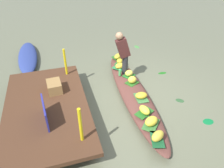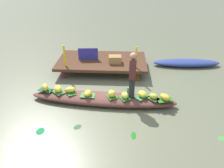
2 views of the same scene
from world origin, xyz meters
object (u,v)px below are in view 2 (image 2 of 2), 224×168
Objects in this scene: water_bottle at (128,91)px; banana_bunch_4 at (142,94)px; banana_bunch_7 at (165,97)px; banana_bunch_6 at (125,95)px; banana_bunch_0 at (153,96)px; banana_bunch_8 at (58,89)px; moored_boat at (186,63)px; vendor_person at (133,73)px; vendor_boat at (103,99)px; banana_bunch_2 at (71,90)px; banana_bunch_1 at (45,87)px; banana_bunch_3 at (112,94)px; produce_crate at (115,59)px; market_banner at (88,54)px; banana_bunch_5 at (88,93)px.

banana_bunch_4 is at bearing -19.31° from water_bottle.
banana_bunch_6 is at bearing 178.57° from banana_bunch_7.
banana_bunch_8 reaches higher than banana_bunch_0.
vendor_person is at bearing -131.07° from moored_boat.
moored_boat is (2.99, 2.73, -0.01)m from vendor_boat.
banana_bunch_6 reaches higher than banana_bunch_4.
banana_bunch_2 reaches higher than banana_bunch_0.
banana_bunch_1 is 1.98m from banana_bunch_3.
water_bottle is 1.88m from produce_crate.
banana_bunch_7 is 0.25× the size of vendor_person.
banana_bunch_1 is at bearing 172.77° from banana_bunch_3.
banana_bunch_4 is at bearing -3.34° from banana_bunch_2.
moored_boat is 3.79m from market_banner.
banana_bunch_8 reaches higher than banana_bunch_7.
banana_bunch_2 is 2.20m from produce_crate.
banana_bunch_1 is 2.24m from market_banner.
banana_bunch_8 is at bearing 176.85° from banana_bunch_4.
banana_bunch_0 reaches higher than moored_boat.
vendor_boat is 17.97× the size of banana_bunch_3.
banana_bunch_8 is (-1.93, 0.24, 0.01)m from banana_bunch_6.
banana_bunch_1 is at bearing 176.34° from vendor_person.
banana_bunch_5 is (0.52, -0.15, -0.01)m from banana_bunch_2.
vendor_boat is 18.28× the size of banana_bunch_0.
banana_bunch_4 is 0.98× the size of banana_bunch_8.
produce_crate is (1.20, 1.83, 0.20)m from banana_bunch_2.
banana_bunch_3 is (0.26, -0.06, 0.23)m from vendor_boat.
water_bottle is at bearing 23.10° from banana_bunch_3.
banana_bunch_6 is at bearing -7.23° from banana_bunch_1.
banana_bunch_5 is at bearing -171.45° from vendor_boat.
banana_bunch_2 is 1.65m from water_bottle.
banana_bunch_2 is 0.37m from banana_bunch_8.
moored_boat is 3.46m from water_bottle.
vendor_boat is 0.46m from banana_bunch_5.
banana_bunch_4 is 1.04× the size of banana_bunch_5.
banana_bunch_0 is 1.17× the size of water_bottle.
banana_bunch_1 is 1.54× the size of water_bottle.
water_bottle reaches higher than banana_bunch_4.
banana_bunch_7 is at bearing -116.15° from moored_boat.
banana_bunch_3 is at bearing -176.17° from banana_bunch_4.
market_banner is at bearing 166.72° from produce_crate.
vendor_person is (1.23, 0.06, 0.63)m from banana_bunch_5.
water_bottle reaches higher than banana_bunch_7.
banana_bunch_7 reaches higher than banana_bunch_5.
banana_bunch_1 is 2.82m from banana_bunch_4.
banana_bunch_7 is 3.38m from market_banner.
water_bottle is (-0.39, 0.14, 0.02)m from banana_bunch_4.
banana_bunch_4 is 0.24× the size of vendor_person.
water_bottle reaches higher than vendor_boat.
moored_boat is 8.71× the size of banana_bunch_5.
banana_bunch_8 is 0.43× the size of market_banner.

